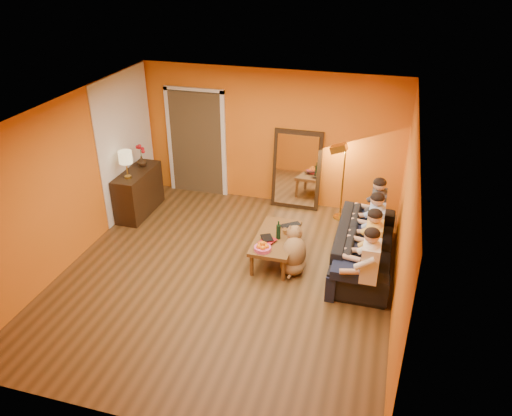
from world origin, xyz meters
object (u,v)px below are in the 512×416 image
(person_mid_right, at_px, (375,228))
(laptop, at_px, (292,227))
(wine_bottle, at_px, (278,230))
(sofa, at_px, (364,246))
(floor_lamp, at_px, (343,183))
(person_mid_left, at_px, (372,246))
(tumbler, at_px, (285,231))
(vase, at_px, (142,161))
(coffee_table, at_px, (276,247))
(sideboard, at_px, (139,192))
(person_far_right, at_px, (377,212))
(person_far_left, at_px, (369,267))
(mirror_frame, at_px, (297,170))
(dog, at_px, (294,250))
(table_lamp, at_px, (126,165))

(person_mid_right, relative_size, laptop, 3.63)
(wine_bottle, bearing_deg, sofa, 12.96)
(floor_lamp, distance_m, person_mid_left, 1.96)
(wine_bottle, distance_m, tumbler, 0.22)
(tumbler, distance_m, vase, 3.17)
(sofa, relative_size, tumbler, 24.19)
(coffee_table, height_order, person_mid_left, person_mid_left)
(sofa, bearing_deg, person_mid_right, -52.43)
(sideboard, height_order, sofa, sideboard)
(person_far_right, bearing_deg, coffee_table, -149.01)
(person_far_left, distance_m, laptop, 1.73)
(mirror_frame, xyz_separation_m, sofa, (1.45, -1.67, -0.43))
(person_mid_right, xyz_separation_m, vase, (-4.37, 0.74, 0.34))
(mirror_frame, xyz_separation_m, laptop, (0.25, -1.57, -0.33))
(person_mid_left, height_order, vase, person_mid_left)
(floor_lamp, bearing_deg, tumbler, -109.70)
(sideboard, distance_m, person_far_left, 4.65)
(sideboard, relative_size, laptop, 3.51)
(mirror_frame, height_order, wine_bottle, mirror_frame)
(dog, bearing_deg, coffee_table, 137.29)
(coffee_table, height_order, person_mid_right, person_mid_right)
(laptop, distance_m, vase, 3.17)
(person_far_right, relative_size, laptop, 3.63)
(table_lamp, xyz_separation_m, laptop, (3.04, -0.19, -0.67))
(coffee_table, bearing_deg, tumbler, 44.52)
(person_far_left, bearing_deg, tumbler, 148.08)
(vase, bearing_deg, mirror_frame, 16.57)
(sideboard, relative_size, wine_bottle, 3.81)
(sofa, bearing_deg, person_mid_left, -163.89)
(sofa, bearing_deg, person_far_left, -172.59)
(floor_lamp, relative_size, laptop, 4.28)
(laptop, bearing_deg, table_lamp, 139.96)
(sideboard, height_order, person_mid_left, person_mid_left)
(sofa, xyz_separation_m, person_mid_left, (0.13, -0.45, 0.28))
(table_lamp, height_order, wine_bottle, table_lamp)
(person_far_left, bearing_deg, mirror_frame, 120.64)
(person_far_right, relative_size, vase, 6.24)
(floor_lamp, bearing_deg, sideboard, -162.34)
(sideboard, bearing_deg, wine_bottle, -17.04)
(person_far_right, bearing_deg, tumbler, -150.48)
(mirror_frame, distance_m, person_far_left, 3.10)
(person_mid_right, distance_m, laptop, 1.34)
(vase, bearing_deg, floor_lamp, 8.46)
(table_lamp, distance_m, vase, 0.57)
(person_mid_right, bearing_deg, tumbler, -170.36)
(coffee_table, bearing_deg, mirror_frame, 91.68)
(person_mid_left, relative_size, wine_bottle, 3.94)
(table_lamp, xyz_separation_m, wine_bottle, (2.91, -0.59, -0.53))
(person_mid_right, bearing_deg, person_far_right, 90.00)
(tumbler, relative_size, laptop, 0.28)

